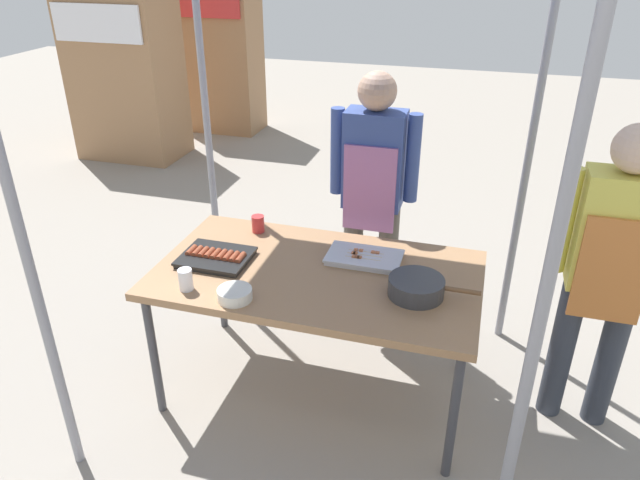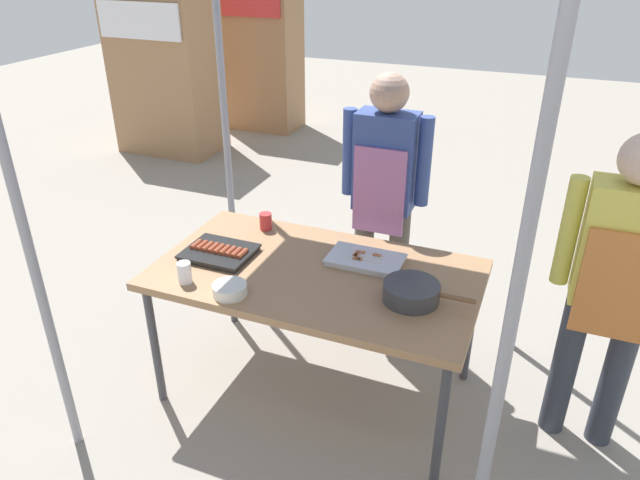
{
  "view_description": "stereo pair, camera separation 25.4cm",
  "coord_description": "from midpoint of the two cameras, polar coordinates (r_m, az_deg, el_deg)",
  "views": [
    {
      "loc": [
        0.72,
        -2.4,
        2.23
      ],
      "look_at": [
        0.0,
        0.05,
        0.9
      ],
      "focal_mm": 32.98,
      "sensor_mm": 36.0,
      "label": 1
    },
    {
      "loc": [
        0.96,
        -2.32,
        2.23
      ],
      "look_at": [
        0.0,
        0.05,
        0.9
      ],
      "focal_mm": 32.98,
      "sensor_mm": 36.0,
      "label": 2
    }
  ],
  "objects": [
    {
      "name": "tray_grilled_sausages",
      "position": [
        3.07,
        -12.42,
        -1.68
      ],
      "size": [
        0.35,
        0.29,
        0.05
      ],
      "color": "black",
      "rests_on": "stall_table"
    },
    {
      "name": "tray_meat_skewers",
      "position": [
        3.0,
        1.9,
        -1.77
      ],
      "size": [
        0.38,
        0.23,
        0.04
      ],
      "color": "silver",
      "rests_on": "stall_table"
    },
    {
      "name": "neighbor_stall_right",
      "position": [
        6.9,
        -19.41,
        15.08
      ],
      "size": [
        1.09,
        0.72,
        1.82
      ],
      "color": "#9E724C",
      "rests_on": "ground"
    },
    {
      "name": "stall_table",
      "position": [
        2.94,
        -2.75,
        -3.99
      ],
      "size": [
        1.6,
        0.9,
        0.75
      ],
      "color": "#9E724C",
      "rests_on": "ground"
    },
    {
      "name": "ground_plane",
      "position": [
        3.36,
        -2.48,
        -14.19
      ],
      "size": [
        18.0,
        18.0,
        0.0
      ],
      "primitive_type": "plane",
      "color": "gray"
    },
    {
      "name": "condiment_bowl",
      "position": [
        2.73,
        -10.94,
        -5.26
      ],
      "size": [
        0.16,
        0.16,
        0.05
      ],
      "primitive_type": "cylinder",
      "color": "silver",
      "rests_on": "stall_table"
    },
    {
      "name": "drink_cup_by_wok",
      "position": [
        2.84,
        -15.43,
        -3.79
      ],
      "size": [
        0.07,
        0.07,
        0.11
      ],
      "primitive_type": "cylinder",
      "color": "white",
      "rests_on": "stall_table"
    },
    {
      "name": "neighbor_stall_left",
      "position": [
        7.63,
        -10.74,
        17.67
      ],
      "size": [
        0.96,
        0.59,
        1.95
      ],
      "color": "#9E724C",
      "rests_on": "ground"
    },
    {
      "name": "customer_nearby",
      "position": [
        2.91,
        24.06,
        -1.99
      ],
      "size": [
        0.52,
        0.23,
        1.56
      ],
      "color": "#333842",
      "rests_on": "ground"
    },
    {
      "name": "vendor_woman",
      "position": [
        3.45,
        3.07,
        5.43
      ],
      "size": [
        0.52,
        0.23,
        1.59
      ],
      "rotation": [
        0.0,
        0.0,
        3.14
      ],
      "color": "#595147",
      "rests_on": "ground"
    },
    {
      "name": "cooking_wok",
      "position": [
        2.72,
        6.74,
        -4.57
      ],
      "size": [
        0.42,
        0.26,
        0.09
      ],
      "color": "#38383A",
      "rests_on": "stall_table"
    },
    {
      "name": "drink_cup_near_edge",
      "position": [
        3.31,
        -8.23,
        1.51
      ],
      "size": [
        0.07,
        0.07,
        0.1
      ],
      "primitive_type": "cylinder",
      "color": "red",
      "rests_on": "stall_table"
    }
  ]
}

